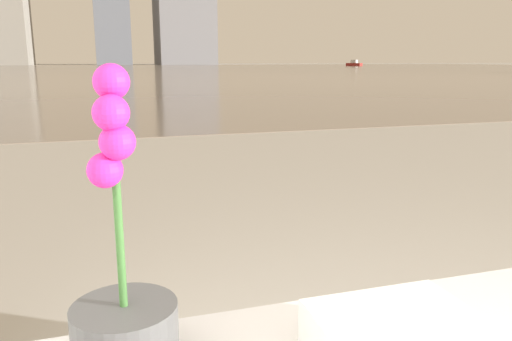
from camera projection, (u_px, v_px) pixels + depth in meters
The scene contains 4 objects.
potted_orchid at pixel (124, 305), 0.74m from camera, with size 0.16×0.16×0.46m.
towel_stack at pixel (396, 339), 0.78m from camera, with size 0.25×0.19×0.08m.
harbor_water at pixel (102, 69), 57.93m from camera, with size 180.00×110.00×0.01m.
harbor_boat_1 at pixel (354, 64), 88.95m from camera, with size 2.27×2.96×1.07m.
Camera 1 is at (-0.66, 0.24, 1.02)m, focal length 35.00 mm.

